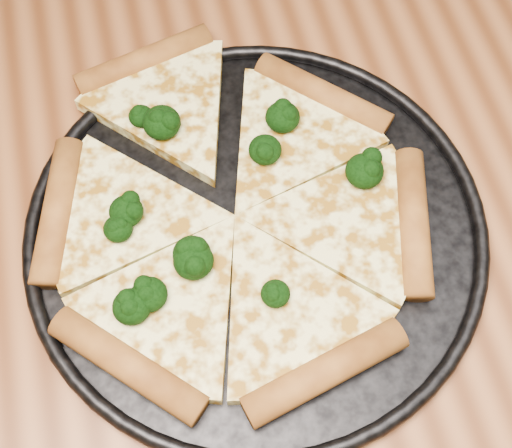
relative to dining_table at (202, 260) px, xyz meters
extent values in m
plane|color=brown|center=(0.00, 0.00, -0.66)|extent=(4.00, 4.00, 0.00)
cube|color=brown|center=(0.00, 0.00, 0.07)|extent=(1.20, 0.90, 0.04)
cube|color=brown|center=(0.54, 0.39, -0.30)|extent=(0.06, 0.06, 0.71)
cylinder|color=black|center=(0.05, -0.03, 0.09)|extent=(0.38, 0.38, 0.01)
torus|color=black|center=(0.05, -0.03, 0.10)|extent=(0.39, 0.39, 0.01)
cylinder|color=#A46529|center=(0.14, 0.09, 0.11)|extent=(0.11, 0.11, 0.03)
cylinder|color=#A46529|center=(-0.01, 0.16, 0.11)|extent=(0.14, 0.06, 0.03)
cylinder|color=#A46529|center=(-0.11, 0.02, 0.11)|extent=(0.06, 0.14, 0.03)
cylinder|color=#A46529|center=(-0.07, -0.12, 0.11)|extent=(0.11, 0.11, 0.03)
cylinder|color=#A46529|center=(0.07, -0.16, 0.11)|extent=(0.14, 0.06, 0.03)
cylinder|color=#A46529|center=(0.17, -0.06, 0.11)|extent=(0.06, 0.14, 0.03)
ellipsoid|color=black|center=(-0.05, -0.07, 0.12)|extent=(0.03, 0.03, 0.02)
ellipsoid|color=black|center=(-0.01, 0.08, 0.12)|extent=(0.03, 0.03, 0.03)
ellipsoid|color=black|center=(0.05, -0.09, 0.12)|extent=(0.02, 0.02, 0.02)
ellipsoid|color=black|center=(0.07, 0.03, 0.12)|extent=(0.03, 0.03, 0.02)
ellipsoid|color=black|center=(-0.06, -0.01, 0.12)|extent=(0.02, 0.02, 0.02)
ellipsoid|color=black|center=(-0.05, 0.00, 0.12)|extent=(0.03, 0.03, 0.02)
ellipsoid|color=black|center=(-0.06, -0.08, 0.12)|extent=(0.03, 0.03, 0.02)
ellipsoid|color=black|center=(-0.03, 0.10, 0.12)|extent=(0.02, 0.02, 0.02)
ellipsoid|color=black|center=(0.15, -0.01, 0.12)|extent=(0.03, 0.03, 0.02)
ellipsoid|color=black|center=(0.09, 0.06, 0.12)|extent=(0.03, 0.03, 0.02)
ellipsoid|color=black|center=(-0.01, -0.05, 0.12)|extent=(0.03, 0.03, 0.02)
ellipsoid|color=black|center=(-0.01, -0.05, 0.12)|extent=(0.03, 0.03, 0.02)
camera|label=1|loc=(-0.01, -0.28, 0.63)|focal=49.23mm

